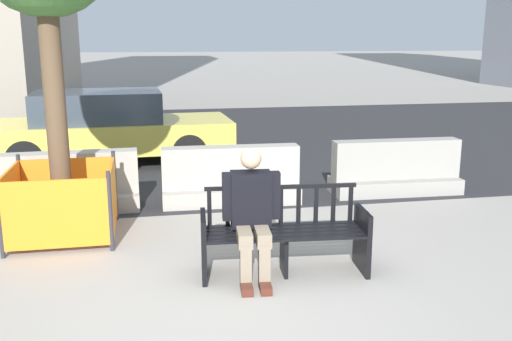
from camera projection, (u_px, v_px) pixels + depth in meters
name	position (u px, v px, depth m)	size (l,w,h in m)	color
ground_plane	(225.00, 299.00, 5.31)	(200.00, 200.00, 0.00)	gray
street_asphalt	(174.00, 140.00, 13.62)	(120.00, 12.00, 0.01)	#28282B
street_bench	(284.00, 236.00, 5.83)	(1.73, 0.66, 0.88)	black
seated_person	(252.00, 211.00, 5.68)	(0.59, 0.75, 1.31)	black
jersey_barrier_centre	(231.00, 180.00, 8.38)	(2.02, 0.75, 0.84)	#9E998E
jersey_barrier_left	(66.00, 187.00, 7.96)	(2.02, 0.75, 0.84)	#9E998E
jersey_barrier_right	(395.00, 171.00, 8.91)	(2.02, 0.74, 0.84)	gray
construction_fence	(63.00, 200.00, 6.87)	(1.23, 1.23, 0.94)	#2D2D33
car_taxi_near	(106.00, 127.00, 11.00)	(4.71, 2.04, 1.39)	#DBC64C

